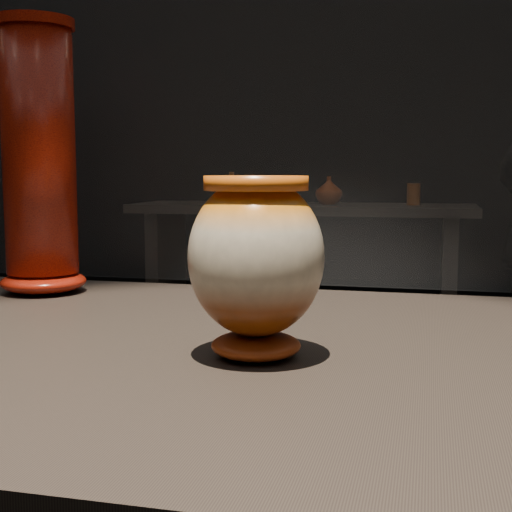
{
  "coord_description": "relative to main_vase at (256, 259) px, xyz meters",
  "views": [
    {
      "loc": [
        0.3,
        -0.78,
        1.1
      ],
      "look_at": [
        0.13,
        -0.05,
        1.01
      ],
      "focal_mm": 50.0,
      "sensor_mm": 36.0,
      "label": 1
    }
  ],
  "objects": [
    {
      "name": "main_vase",
      "position": [
        0.0,
        0.0,
        0.0
      ],
      "size": [
        0.19,
        0.19,
        0.2
      ],
      "rotation": [
        0.0,
        0.0,
        0.35
      ],
      "color": "#6C2B09",
      "rests_on": "display_plinth"
    },
    {
      "name": "back_vase_left",
      "position": [
        -0.99,
        3.42,
        -0.01
      ],
      "size": [
        0.25,
        0.25,
        0.19
      ],
      "primitive_type": "imported",
      "rotation": [
        0.0,
        0.0,
        5.3
      ],
      "color": "#973F16",
      "rests_on": "back_shelf"
    },
    {
      "name": "back_vase_right",
      "position": [
        0.08,
        3.45,
        -0.04
      ],
      "size": [
        0.08,
        0.08,
        0.12
      ],
      "primitive_type": "cylinder",
      "color": "#973F16",
      "rests_on": "back_shelf"
    },
    {
      "name": "tall_vase",
      "position": [
        -0.44,
        0.32,
        0.11
      ],
      "size": [
        0.16,
        0.16,
        0.44
      ],
      "rotation": [
        0.0,
        0.0,
        -0.13
      ],
      "color": "#A51F0B",
      "rests_on": "display_plinth"
    },
    {
      "name": "back_shelf",
      "position": [
        -0.56,
        3.42,
        -0.37
      ],
      "size": [
        2.0,
        0.6,
        0.9
      ],
      "color": "black",
      "rests_on": "ground"
    },
    {
      "name": "back_vase_mid",
      "position": [
        -0.4,
        3.42,
        -0.03
      ],
      "size": [
        0.22,
        0.22,
        0.16
      ],
      "primitive_type": "imported",
      "rotation": [
        0.0,
        0.0,
        2.56
      ],
      "color": "#6C2B09",
      "rests_on": "back_shelf"
    }
  ]
}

